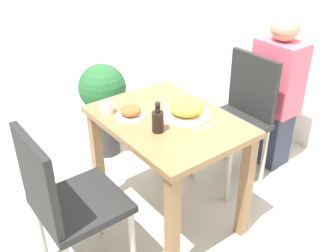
# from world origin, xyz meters

# --- Properties ---
(ground_plane) EXTENTS (16.00, 16.00, 0.00)m
(ground_plane) POSITION_xyz_m (0.00, 0.00, 0.00)
(ground_plane) COLOR #B7B2A8
(dining_table) EXTENTS (0.87, 0.64, 0.73)m
(dining_table) POSITION_xyz_m (0.00, 0.00, 0.59)
(dining_table) COLOR olive
(dining_table) RESTS_ON ground_plane
(chair_near) EXTENTS (0.42, 0.42, 0.92)m
(chair_near) POSITION_xyz_m (0.05, -0.67, 0.52)
(chair_near) COLOR black
(chair_near) RESTS_ON ground_plane
(chair_far) EXTENTS (0.42, 0.42, 0.92)m
(chair_far) POSITION_xyz_m (-0.06, 0.67, 0.52)
(chair_far) COLOR black
(chair_far) RESTS_ON ground_plane
(food_plate) EXTENTS (0.28, 0.28, 0.10)m
(food_plate) POSITION_xyz_m (0.03, 0.10, 0.78)
(food_plate) COLOR white
(food_plate) RESTS_ON dining_table
(side_plate) EXTENTS (0.17, 0.17, 0.06)m
(side_plate) POSITION_xyz_m (-0.15, -0.15, 0.76)
(side_plate) COLOR white
(side_plate) RESTS_ON dining_table
(drink_cup) EXTENTS (0.07, 0.07, 0.07)m
(drink_cup) POSITION_xyz_m (-0.26, -0.24, 0.77)
(drink_cup) COLOR silver
(drink_cup) RESTS_ON dining_table
(sauce_bottle) EXTENTS (0.06, 0.06, 0.18)m
(sauce_bottle) POSITION_xyz_m (0.08, -0.13, 0.80)
(sauce_bottle) COLOR black
(sauce_bottle) RESTS_ON dining_table
(fork_utensil) EXTENTS (0.03, 0.17, 0.00)m
(fork_utensil) POSITION_xyz_m (-0.14, 0.10, 0.74)
(fork_utensil) COLOR silver
(fork_utensil) RESTS_ON dining_table
(spoon_utensil) EXTENTS (0.04, 0.18, 0.00)m
(spoon_utensil) POSITION_xyz_m (0.21, 0.10, 0.74)
(spoon_utensil) COLOR silver
(spoon_utensil) RESTS_ON dining_table
(potted_plant_left) EXTENTS (0.36, 0.36, 0.75)m
(potted_plant_left) POSITION_xyz_m (-0.91, 0.08, 0.49)
(potted_plant_left) COLOR #333333
(potted_plant_left) RESTS_ON ground_plane
(person_figure) EXTENTS (0.34, 0.22, 1.17)m
(person_figure) POSITION_xyz_m (-0.04, 1.02, 0.58)
(person_figure) COLOR #2D3347
(person_figure) RESTS_ON ground_plane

